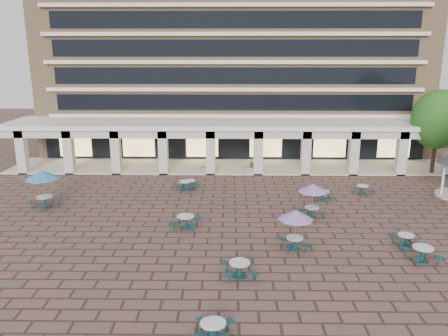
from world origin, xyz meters
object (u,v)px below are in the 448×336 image
at_px(picnic_table_2, 214,329).
at_px(planter_left, 209,167).
at_px(planter_right, 252,168).
at_px(picnic_table_1, 211,329).
at_px(picnic_table_3, 422,253).

bearing_deg(picnic_table_2, planter_left, 94.26).
bearing_deg(picnic_table_2, planter_right, 84.91).
relative_size(picnic_table_1, picnic_table_2, 1.07).
bearing_deg(planter_left, picnic_table_2, -86.72).
relative_size(picnic_table_3, planter_right, 1.27).
height_order(picnic_table_1, picnic_table_2, picnic_table_2).
bearing_deg(picnic_table_1, picnic_table_2, 8.43).
relative_size(picnic_table_1, planter_left, 1.09).
bearing_deg(picnic_table_1, picnic_table_3, 39.85).
xyz_separation_m(picnic_table_2, planter_left, (-1.37, 23.90, 0.15)).
bearing_deg(picnic_table_3, planter_left, 118.33).
distance_m(picnic_table_1, picnic_table_2, 0.11).
xyz_separation_m(picnic_table_1, planter_left, (-1.26, 23.90, 0.15)).
bearing_deg(planter_right, picnic_table_1, -96.33).
xyz_separation_m(picnic_table_2, planter_right, (2.54, 23.90, 0.03)).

